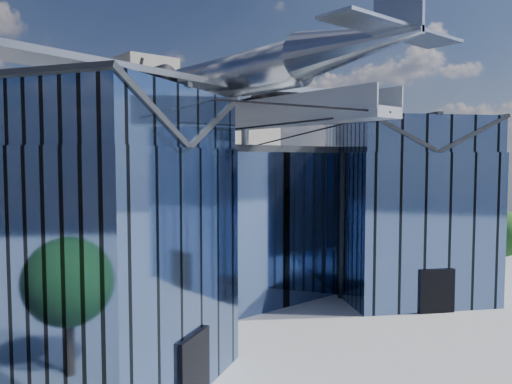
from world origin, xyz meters
TOP-DOWN VIEW (x-y plane):
  - ground_plane at (0.00, 0.00)m, footprint 120.00×120.00m
  - museum at (0.00, 5.82)m, footprint 32.88×24.50m
  - bg_towers at (1.45, 50.49)m, footprint 77.00×24.50m
  - tree_plaza_e at (18.72, -3.61)m, footprint 4.42×4.42m
  - tree_side_e at (22.85, 10.80)m, footprint 4.29×4.29m

SIDE VIEW (x-z plane):
  - ground_plane at x=0.00m, z-range 0.00..0.00m
  - tree_plaza_e at x=18.72m, z-range 0.94..6.29m
  - tree_side_e at x=22.85m, z-range 0.99..6.58m
  - museum at x=0.00m, z-range -3.26..14.34m
  - bg_towers at x=1.45m, z-range -2.99..23.01m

